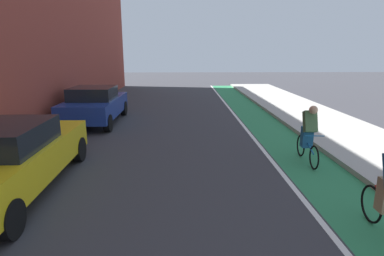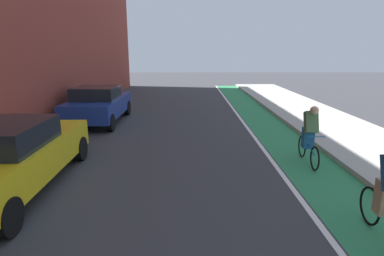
% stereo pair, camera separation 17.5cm
% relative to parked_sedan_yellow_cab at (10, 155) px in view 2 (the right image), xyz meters
% --- Properties ---
extents(ground_plane, '(71.53, 71.53, 0.00)m').
position_rel_parked_sedan_yellow_cab_xyz_m(ground_plane, '(3.38, 2.62, -0.79)').
color(ground_plane, '#38383D').
extents(bike_lane_paint, '(1.60, 32.51, 0.00)m').
position_rel_parked_sedan_yellow_cab_xyz_m(bike_lane_paint, '(7.02, 4.62, -0.79)').
color(bike_lane_paint, '#2D8451').
rests_on(bike_lane_paint, ground).
extents(lane_divider_stripe, '(0.12, 32.51, 0.00)m').
position_rel_parked_sedan_yellow_cab_xyz_m(lane_divider_stripe, '(6.12, 4.62, -0.79)').
color(lane_divider_stripe, white).
rests_on(lane_divider_stripe, ground).
extents(sidewalk_right, '(3.31, 32.51, 0.14)m').
position_rel_parked_sedan_yellow_cab_xyz_m(sidewalk_right, '(9.47, 4.62, -0.72)').
color(sidewalk_right, '#A8A59E').
rests_on(sidewalk_right, ground).
extents(parked_sedan_yellow_cab, '(2.00, 4.80, 1.53)m').
position_rel_parked_sedan_yellow_cab_xyz_m(parked_sedan_yellow_cab, '(0.00, 0.00, 0.00)').
color(parked_sedan_yellow_cab, yellow).
rests_on(parked_sedan_yellow_cab, ground).
extents(parked_sedan_blue, '(1.98, 4.24, 1.53)m').
position_rel_parked_sedan_yellow_cab_xyz_m(parked_sedan_blue, '(-0.00, 6.63, -0.00)').
color(parked_sedan_blue, navy).
rests_on(parked_sedan_blue, ground).
extents(cyclist_trailing, '(0.48, 1.67, 1.59)m').
position_rel_parked_sedan_yellow_cab_xyz_m(cyclist_trailing, '(7.02, 1.64, 0.02)').
color(cyclist_trailing, black).
rests_on(cyclist_trailing, ground).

